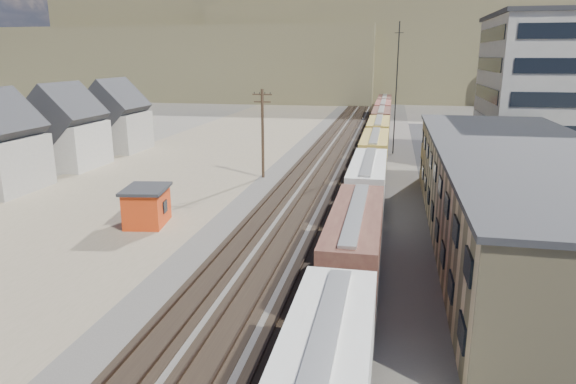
# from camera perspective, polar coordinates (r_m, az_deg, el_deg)

# --- Properties ---
(ballast_bed) EXTENTS (18.00, 200.00, 0.06)m
(ballast_bed) POSITION_cam_1_polar(r_m,az_deg,el_deg) (65.12, 6.25, 2.86)
(ballast_bed) COLOR #4C4742
(ballast_bed) RESTS_ON ground
(dirt_yard) EXTENTS (24.00, 180.00, 0.03)m
(dirt_yard) POSITION_cam_1_polar(r_m,az_deg,el_deg) (60.78, -13.81, 1.63)
(dirt_yard) COLOR #817559
(dirt_yard) RESTS_ON ground
(asphalt_lot) EXTENTS (26.00, 120.00, 0.04)m
(asphalt_lot) POSITION_cam_1_polar(r_m,az_deg,el_deg) (52.92, 29.04, -1.79)
(asphalt_lot) COLOR #232326
(asphalt_lot) RESTS_ON ground
(rail_tracks) EXTENTS (11.40, 200.00, 0.24)m
(rail_tracks) POSITION_cam_1_polar(r_m,az_deg,el_deg) (65.15, 5.77, 2.95)
(rail_tracks) COLOR black
(rail_tracks) RESTS_ON ground
(freight_train) EXTENTS (3.00, 119.74, 4.46)m
(freight_train) POSITION_cam_1_polar(r_m,az_deg,el_deg) (68.00, 9.80, 5.61)
(freight_train) COLOR black
(freight_train) RESTS_ON ground
(warehouse) EXTENTS (12.40, 40.40, 7.25)m
(warehouse) POSITION_cam_1_polar(r_m,az_deg,el_deg) (40.81, 24.35, -0.42)
(warehouse) COLOR tan
(warehouse) RESTS_ON ground
(utility_pole_north) EXTENTS (2.20, 0.32, 10.00)m
(utility_pole_north) POSITION_cam_1_polar(r_m,az_deg,el_deg) (57.81, -2.83, 6.71)
(utility_pole_north) COLOR #382619
(utility_pole_north) RESTS_ON ground
(radio_mast) EXTENTS (1.20, 0.16, 18.00)m
(radio_mast) POSITION_cam_1_polar(r_m,az_deg,el_deg) (73.60, 11.94, 11.16)
(radio_mast) COLOR black
(radio_mast) RESTS_ON ground
(hills_north) EXTENTS (265.00, 80.00, 32.00)m
(hills_north) POSITION_cam_1_polar(r_m,az_deg,el_deg) (181.47, 10.03, 14.85)
(hills_north) COLOR brown
(hills_north) RESTS_ON ground
(maintenance_shed) EXTENTS (3.97, 4.78, 3.16)m
(maintenance_shed) POSITION_cam_1_polar(r_m,az_deg,el_deg) (43.61, -15.42, -1.47)
(maintenance_shed) COLOR red
(maintenance_shed) RESTS_ON ground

